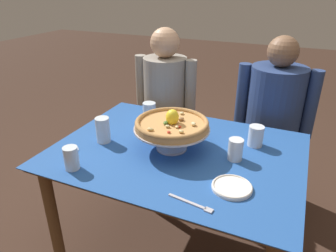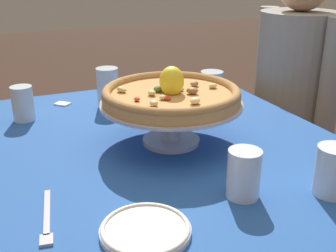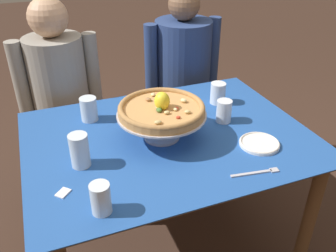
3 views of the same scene
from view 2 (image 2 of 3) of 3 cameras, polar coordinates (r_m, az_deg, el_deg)
name	(u,v)px [view 2 (image 2 of 3)]	position (r m, az deg, el deg)	size (l,w,h in m)	color
dining_table	(175,179)	(1.18, 1.02, -7.29)	(1.24, 0.92, 0.71)	brown
pizza_stand	(173,113)	(1.13, 0.64, 1.86)	(0.38, 0.38, 0.12)	#B7B7C1
pizza	(173,94)	(1.11, 0.63, 4.45)	(0.37, 0.37, 0.10)	tan
water_glass_side_right	(244,177)	(0.90, 10.31, -6.89)	(0.07, 0.07, 0.11)	white
water_glass_back_left	(211,90)	(1.48, 5.96, 4.99)	(0.08, 0.08, 0.11)	silver
water_glass_back_right	(333,174)	(0.96, 21.63, -6.14)	(0.08, 0.08, 0.11)	white
water_glass_front_left	(23,106)	(1.38, -19.23, 2.63)	(0.07, 0.07, 0.11)	silver
water_glass_side_left	(108,91)	(1.44, -8.22, 4.83)	(0.07, 0.07, 0.14)	silver
side_plate	(145,230)	(0.79, -3.12, -13.99)	(0.17, 0.17, 0.02)	white
dinner_fork	(47,219)	(0.86, -16.25, -12.14)	(0.19, 0.05, 0.01)	#B7B7C1
sugar_packet	(62,104)	(1.51, -14.26, 2.97)	(0.05, 0.04, 0.01)	white
diner_left	(290,115)	(1.85, 16.32, 1.51)	(0.47, 0.33, 1.21)	black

